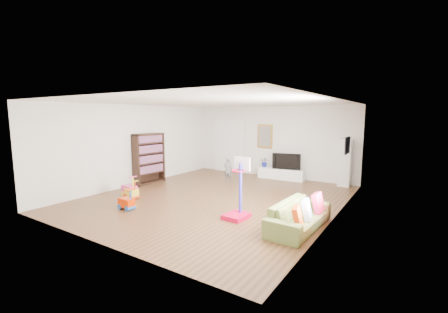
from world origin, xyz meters
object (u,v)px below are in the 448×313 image
Objects in this scene: sofa at (299,215)px; basketball_hoop at (237,188)px; media_console at (281,174)px; bookshelf at (149,159)px.

basketball_hoop reaches higher than sofa.
media_console is 4.71m from basketball_hoop.
media_console is 0.89× the size of sofa.
basketball_hoop is at bearing -16.57° from bookshelf.
sofa is 1.36× the size of basketball_hoop.
sofa reaches higher than media_console.
bookshelf is at bearing -141.50° from media_console.
basketball_hoop is (-1.41, -0.18, 0.42)m from sofa.
bookshelf is 1.23× the size of basketball_hoop.
bookshelf is 0.90× the size of sofa.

